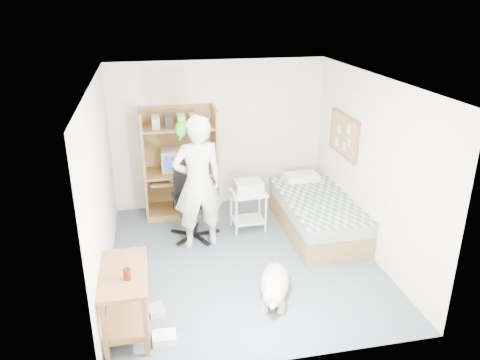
{
  "coord_description": "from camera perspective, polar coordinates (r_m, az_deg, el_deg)",
  "views": [
    {
      "loc": [
        -1.19,
        -5.58,
        3.46
      ],
      "look_at": [
        0.03,
        0.38,
        1.05
      ],
      "focal_mm": 35.0,
      "sensor_mm": 36.0,
      "label": 1
    }
  ],
  "objects": [
    {
      "name": "bed",
      "position": [
        7.39,
        9.32,
        -4.1
      ],
      "size": [
        1.02,
        2.02,
        0.66
      ],
      "color": "brown",
      "rests_on": "floor"
    },
    {
      "name": "floor",
      "position": [
        6.67,
        0.38,
        -9.62
      ],
      "size": [
        4.0,
        4.0,
        0.0
      ],
      "primitive_type": "plane",
      "color": "#495664",
      "rests_on": "ground"
    },
    {
      "name": "drink_glass",
      "position": [
        5.0,
        -13.61,
        -11.1
      ],
      "size": [
        0.08,
        0.08,
        0.12
      ],
      "primitive_type": "cylinder",
      "color": "#3F150A",
      "rests_on": "side_desk"
    },
    {
      "name": "wall_right",
      "position": [
        6.7,
        15.65,
        1.54
      ],
      "size": [
        0.02,
        4.0,
        2.5
      ],
      "primitive_type": "cube",
      "color": "beige",
      "rests_on": "floor"
    },
    {
      "name": "corkboard",
      "position": [
        7.4,
        12.54,
        5.34
      ],
      "size": [
        0.04,
        0.94,
        0.66
      ],
      "color": "olive",
      "rests_on": "wall_right"
    },
    {
      "name": "wall_back",
      "position": [
        7.98,
        -2.58,
        5.53
      ],
      "size": [
        3.6,
        0.02,
        2.5
      ],
      "primitive_type": "cube",
      "color": "beige",
      "rests_on": "floor"
    },
    {
      "name": "printer_cart",
      "position": [
        7.29,
        1.01,
        -3.0
      ],
      "size": [
        0.55,
        0.44,
        0.64
      ],
      "rotation": [
        0.0,
        0.0,
        0.04
      ],
      "color": "silver",
      "rests_on": "floor"
    },
    {
      "name": "floor_box_a",
      "position": [
        5.33,
        -9.2,
        -18.48
      ],
      "size": [
        0.25,
        0.2,
        0.1
      ],
      "primitive_type": "cube",
      "rotation": [
        0.0,
        0.0,
        -0.01
      ],
      "color": "white",
      "rests_on": "floor"
    },
    {
      "name": "floor_box_b",
      "position": [
        5.75,
        -10.18,
        -15.31
      ],
      "size": [
        0.22,
        0.25,
        0.08
      ],
      "primitive_type": "cube",
      "rotation": [
        0.0,
        0.0,
        0.22
      ],
      "color": "#B5B6B1",
      "rests_on": "floor"
    },
    {
      "name": "dog",
      "position": [
        5.85,
        4.22,
        -12.54
      ],
      "size": [
        0.57,
        1.07,
        0.41
      ],
      "rotation": [
        0.0,
        0.0,
        -0.32
      ],
      "color": "tan",
      "rests_on": "floor"
    },
    {
      "name": "keyboard",
      "position": [
        7.7,
        -6.95,
        0.21
      ],
      "size": [
        0.46,
        0.2,
        0.03
      ],
      "primitive_type": "cube",
      "rotation": [
        0.0,
        0.0,
        0.08
      ],
      "color": "beige",
      "rests_on": "computer_hutch"
    },
    {
      "name": "pencil_cup",
      "position": [
        7.74,
        -4.65,
        1.61
      ],
      "size": [
        0.08,
        0.08,
        0.12
      ],
      "primitive_type": "cylinder",
      "color": "gold",
      "rests_on": "computer_hutch"
    },
    {
      "name": "parrot",
      "position": [
        6.36,
        -7.21,
        6.39
      ],
      "size": [
        0.15,
        0.25,
        0.4
      ],
      "rotation": [
        0.0,
        0.0,
        0.12
      ],
      "color": "#157F12",
      "rests_on": "person"
    },
    {
      "name": "printer",
      "position": [
        7.17,
        1.02,
        -0.79
      ],
      "size": [
        0.43,
        0.34,
        0.18
      ],
      "primitive_type": "cube",
      "rotation": [
        0.0,
        0.0,
        0.04
      ],
      "color": "#B7B8B2",
      "rests_on": "printer_cart"
    },
    {
      "name": "side_desk",
      "position": [
        5.3,
        -13.82,
        -13.14
      ],
      "size": [
        0.5,
        1.0,
        0.75
      ],
      "color": "brown",
      "rests_on": "floor"
    },
    {
      "name": "wall_left",
      "position": [
        6.03,
        -16.57,
        -0.82
      ],
      "size": [
        0.02,
        4.0,
        2.5
      ],
      "primitive_type": "cube",
      "color": "beige",
      "rests_on": "floor"
    },
    {
      "name": "ceiling",
      "position": [
        5.78,
        0.44,
        12.06
      ],
      "size": [
        3.6,
        4.0,
        0.02
      ],
      "primitive_type": "cube",
      "color": "white",
      "rests_on": "wall_back"
    },
    {
      "name": "person",
      "position": [
        6.62,
        -5.15,
        -0.38
      ],
      "size": [
        0.77,
        0.56,
        1.98
      ],
      "primitive_type": "imported",
      "rotation": [
        0.0,
        0.0,
        3.26
      ],
      "color": "silver",
      "rests_on": "floor"
    },
    {
      "name": "crt_monitor",
      "position": [
        7.75,
        -8.19,
        2.47
      ],
      "size": [
        0.38,
        0.41,
        0.35
      ],
      "rotation": [
        0.0,
        0.0,
        -0.04
      ],
      "color": "beige",
      "rests_on": "computer_hutch"
    },
    {
      "name": "computer_hutch",
      "position": [
        7.79,
        -7.31,
        1.65
      ],
      "size": [
        1.2,
        0.63,
        1.8
      ],
      "color": "brown",
      "rests_on": "floor"
    },
    {
      "name": "office_chair",
      "position": [
        7.13,
        -5.76,
        -3.69
      ],
      "size": [
        0.67,
        0.67,
        1.19
      ],
      "rotation": [
        0.0,
        0.0,
        0.12
      ],
      "color": "black",
      "rests_on": "floor"
    }
  ]
}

